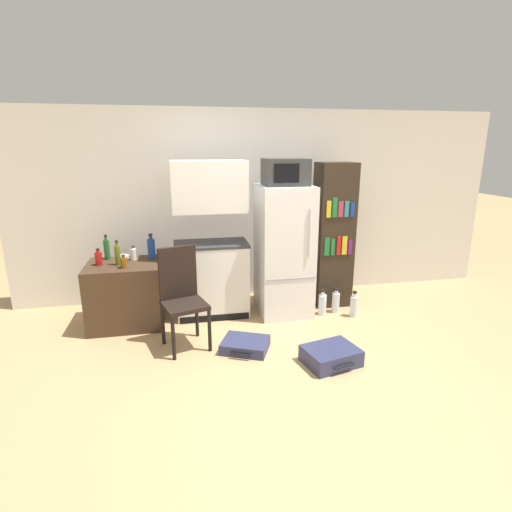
% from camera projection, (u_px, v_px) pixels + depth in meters
% --- Properties ---
extents(ground_plane, '(24.00, 24.00, 0.00)m').
position_uv_depth(ground_plane, '(288.00, 367.00, 3.68)').
color(ground_plane, tan).
extents(wall_back, '(6.40, 0.10, 2.42)m').
position_uv_depth(wall_back, '(264.00, 205.00, 5.29)').
color(wall_back, silver).
rests_on(wall_back, ground_plane).
extents(side_table, '(0.81, 0.66, 0.71)m').
position_uv_depth(side_table, '(126.00, 294.00, 4.50)').
color(side_table, '#422D1E').
rests_on(side_table, ground_plane).
extents(kitchen_hutch, '(0.85, 0.49, 1.82)m').
position_uv_depth(kitchen_hutch, '(211.00, 247.00, 4.64)').
color(kitchen_hutch, white).
rests_on(kitchen_hutch, ground_plane).
extents(refrigerator, '(0.61, 0.68, 1.54)m').
position_uv_depth(refrigerator, '(284.00, 251.00, 4.73)').
color(refrigerator, white).
rests_on(refrigerator, ground_plane).
extents(microwave, '(0.48, 0.44, 0.30)m').
position_uv_depth(microwave, '(285.00, 172.00, 4.49)').
color(microwave, '#333333').
rests_on(microwave, refrigerator).
extents(bookshelf, '(0.44, 0.38, 1.78)m').
position_uv_depth(bookshelf, '(333.00, 236.00, 4.96)').
color(bookshelf, '#2D2319').
rests_on(bookshelf, ground_plane).
extents(bottle_milk_white, '(0.07, 0.07, 0.16)m').
position_uv_depth(bottle_milk_white, '(133.00, 254.00, 4.53)').
color(bottle_milk_white, white).
rests_on(bottle_milk_white, side_table).
extents(bottle_olive_oil, '(0.06, 0.06, 0.27)m').
position_uv_depth(bottle_olive_oil, '(118.00, 255.00, 4.32)').
color(bottle_olive_oil, '#566619').
rests_on(bottle_olive_oil, side_table).
extents(bottle_amber_beer, '(0.07, 0.07, 0.14)m').
position_uv_depth(bottle_amber_beer, '(124.00, 262.00, 4.23)').
color(bottle_amber_beer, brown).
rests_on(bottle_amber_beer, side_table).
extents(bottle_ketchup_red, '(0.08, 0.08, 0.19)m').
position_uv_depth(bottle_ketchup_red, '(98.00, 258.00, 4.32)').
color(bottle_ketchup_red, '#AD1914').
rests_on(bottle_ketchup_red, side_table).
extents(bottle_green_tall, '(0.06, 0.06, 0.29)m').
position_uv_depth(bottle_green_tall, '(107.00, 249.00, 4.54)').
color(bottle_green_tall, '#1E6028').
rests_on(bottle_green_tall, side_table).
extents(bottle_blue_soda, '(0.09, 0.09, 0.29)m').
position_uv_depth(bottle_blue_soda, '(151.00, 248.00, 4.59)').
color(bottle_blue_soda, '#1E47A3').
rests_on(bottle_blue_soda, side_table).
extents(bowl, '(0.14, 0.14, 0.04)m').
position_uv_depth(bowl, '(123.00, 257.00, 4.60)').
color(bowl, silver).
rests_on(bowl, side_table).
extents(chair, '(0.50, 0.50, 1.01)m').
position_uv_depth(chair, '(181.00, 290.00, 3.97)').
color(chair, black).
rests_on(chair, ground_plane).
extents(suitcase_large_flat, '(0.55, 0.50, 0.11)m').
position_uv_depth(suitcase_large_flat, '(245.00, 345.00, 3.97)').
color(suitcase_large_flat, navy).
rests_on(suitcase_large_flat, ground_plane).
extents(suitcase_small_flat, '(0.56, 0.47, 0.16)m').
position_uv_depth(suitcase_small_flat, '(331.00, 356.00, 3.72)').
color(suitcase_small_flat, navy).
rests_on(suitcase_small_flat, ground_plane).
extents(water_bottle_front, '(0.09, 0.09, 0.32)m').
position_uv_depth(water_bottle_front, '(322.00, 304.00, 4.79)').
color(water_bottle_front, silver).
rests_on(water_bottle_front, ground_plane).
extents(water_bottle_middle, '(0.09, 0.09, 0.32)m').
position_uv_depth(water_bottle_middle, '(354.00, 306.00, 4.73)').
color(water_bottle_middle, silver).
rests_on(water_bottle_middle, ground_plane).
extents(water_bottle_back, '(0.09, 0.09, 0.31)m').
position_uv_depth(water_bottle_back, '(336.00, 302.00, 4.86)').
color(water_bottle_back, silver).
rests_on(water_bottle_back, ground_plane).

